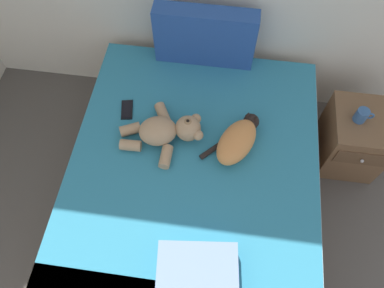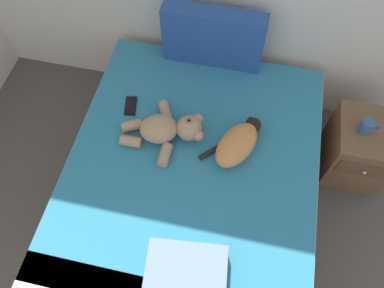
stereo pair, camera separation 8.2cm
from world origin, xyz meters
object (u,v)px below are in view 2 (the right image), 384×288
object	(u,v)px
cat	(238,143)
nightstand	(357,150)
mug	(367,126)
cell_phone	(131,106)
teddy_bear	(168,129)
throw_pillow	(186,272)
bed	(191,187)
patterned_cushion	(213,38)

from	to	relation	value
cat	nightstand	world-z (taller)	cat
mug	cell_phone	bearing A→B (deg)	-174.00
teddy_bear	mug	bearing A→B (deg)	14.87
cell_phone	nightstand	world-z (taller)	cell_phone
cat	throw_pillow	bearing A→B (deg)	-100.31
bed	mug	distance (m)	1.18
patterned_cushion	nightstand	xyz separation A→B (m)	(1.12, -0.34, -0.50)
patterned_cushion	nightstand	size ratio (longest dim) A/B	1.32
nightstand	mug	world-z (taller)	mug
nightstand	mug	bearing A→B (deg)	-172.39
mug	bed	bearing A→B (deg)	-153.18
patterned_cushion	cat	size ratio (longest dim) A/B	1.60
patterned_cushion	teddy_bear	world-z (taller)	patterned_cushion
bed	throw_pillow	distance (m)	0.68
teddy_bear	mug	xyz separation A→B (m)	(1.21, 0.32, -0.06)
cell_phone	nightstand	distance (m)	1.59
teddy_bear	nightstand	xyz separation A→B (m)	(1.27, 0.33, -0.36)
throw_pillow	nightstand	distance (m)	1.52
bed	mug	world-z (taller)	mug
bed	mug	size ratio (longest dim) A/B	15.92
patterned_cushion	throw_pillow	distance (m)	1.47
cell_phone	throw_pillow	world-z (taller)	throw_pillow
cat	throw_pillow	xyz separation A→B (m)	(-0.14, -0.78, -0.02)
bed	patterned_cushion	xyz separation A→B (m)	(-0.04, 0.87, 0.48)
teddy_bear	nightstand	bearing A→B (deg)	14.55
bed	cat	bearing A→B (deg)	38.03
bed	cat	size ratio (longest dim) A/B	4.59
bed	teddy_bear	bearing A→B (deg)	133.72
bed	cell_phone	world-z (taller)	cell_phone
cat	patterned_cushion	bearing A→B (deg)	112.80
cell_phone	mug	distance (m)	1.51
teddy_bear	throw_pillow	xyz separation A→B (m)	(0.29, -0.78, -0.02)
mug	nightstand	bearing A→B (deg)	7.61
throw_pillow	mug	xyz separation A→B (m)	(0.92, 1.10, -0.04)
patterned_cushion	cat	world-z (taller)	patterned_cushion
nightstand	mug	xyz separation A→B (m)	(-0.06, -0.01, 0.30)
bed	throw_pillow	size ratio (longest dim) A/B	4.77
throw_pillow	cat	bearing A→B (deg)	79.69
patterned_cushion	bed	bearing A→B (deg)	-87.45
patterned_cushion	nightstand	world-z (taller)	patterned_cushion
teddy_bear	throw_pillow	size ratio (longest dim) A/B	1.32
cat	throw_pillow	world-z (taller)	cat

